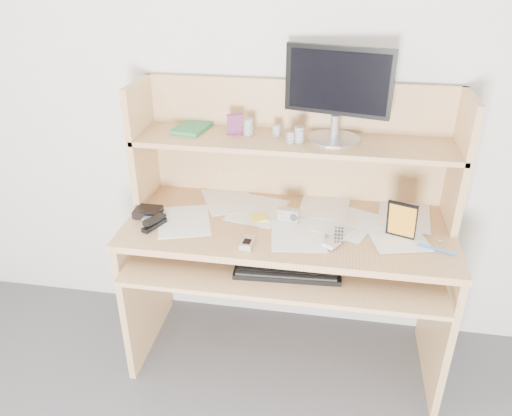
% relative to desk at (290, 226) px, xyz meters
% --- Properties ---
extents(back_wall, '(3.60, 0.04, 2.50)m').
position_rel_desk_xyz_m(back_wall, '(0.00, 0.24, 0.56)').
color(back_wall, beige).
rests_on(back_wall, floor).
extents(desk, '(1.40, 0.70, 1.30)m').
position_rel_desk_xyz_m(desk, '(0.00, 0.00, 0.00)').
color(desk, tan).
rests_on(desk, floor).
extents(paper_clutter, '(1.32, 0.54, 0.01)m').
position_rel_desk_xyz_m(paper_clutter, '(0.00, -0.08, 0.06)').
color(paper_clutter, silver).
rests_on(paper_clutter, desk).
extents(keyboard, '(0.43, 0.17, 0.03)m').
position_rel_desk_xyz_m(keyboard, '(0.02, -0.30, -0.03)').
color(keyboard, black).
rests_on(keyboard, desk).
extents(tv_remote, '(0.13, 0.18, 0.02)m').
position_rel_desk_xyz_m(tv_remote, '(0.22, -0.18, 0.07)').
color(tv_remote, '#ABAAA5').
rests_on(tv_remote, paper_clutter).
extents(flip_phone, '(0.05, 0.09, 0.02)m').
position_rel_desk_xyz_m(flip_phone, '(-0.14, -0.28, 0.07)').
color(flip_phone, silver).
rests_on(flip_phone, paper_clutter).
extents(stapler, '(0.08, 0.13, 0.04)m').
position_rel_desk_xyz_m(stapler, '(-0.56, -0.20, 0.08)').
color(stapler, black).
rests_on(stapler, paper_clutter).
extents(wallet, '(0.12, 0.10, 0.03)m').
position_rel_desk_xyz_m(wallet, '(-0.62, -0.11, 0.08)').
color(wallet, black).
rests_on(wallet, paper_clutter).
extents(sticky_note_pad, '(0.09, 0.09, 0.01)m').
position_rel_desk_xyz_m(sticky_note_pad, '(-0.13, -0.06, 0.06)').
color(sticky_note_pad, gold).
rests_on(sticky_note_pad, desk).
extents(digital_camera, '(0.10, 0.05, 0.06)m').
position_rel_desk_xyz_m(digital_camera, '(-0.00, -0.06, 0.09)').
color(digital_camera, '#A8A9AB').
rests_on(digital_camera, paper_clutter).
extents(game_case, '(0.12, 0.05, 0.17)m').
position_rel_desk_xyz_m(game_case, '(0.46, -0.13, 0.14)').
color(game_case, black).
rests_on(game_case, paper_clutter).
extents(blue_pen, '(0.15, 0.06, 0.01)m').
position_rel_desk_xyz_m(blue_pen, '(0.60, -0.20, 0.07)').
color(blue_pen, blue).
rests_on(blue_pen, paper_clutter).
extents(card_box, '(0.07, 0.04, 0.09)m').
position_rel_desk_xyz_m(card_box, '(-0.26, 0.09, 0.43)').
color(card_box, maroon).
rests_on(card_box, desk).
extents(shelf_book, '(0.16, 0.20, 0.02)m').
position_rel_desk_xyz_m(shelf_book, '(-0.46, 0.11, 0.40)').
color(shelf_book, '#2F7552').
rests_on(shelf_book, desk).
extents(chip_stack_a, '(0.04, 0.04, 0.05)m').
position_rel_desk_xyz_m(chip_stack_a, '(-0.01, 0.02, 0.41)').
color(chip_stack_a, black).
rests_on(chip_stack_a, desk).
extents(chip_stack_b, '(0.06, 0.06, 0.07)m').
position_rel_desk_xyz_m(chip_stack_b, '(-0.20, 0.09, 0.42)').
color(chip_stack_b, white).
rests_on(chip_stack_b, desk).
extents(chip_stack_c, '(0.05, 0.05, 0.05)m').
position_rel_desk_xyz_m(chip_stack_c, '(-0.08, 0.10, 0.41)').
color(chip_stack_c, black).
rests_on(chip_stack_c, desk).
extents(chip_stack_d, '(0.05, 0.05, 0.07)m').
position_rel_desk_xyz_m(chip_stack_d, '(0.02, 0.03, 0.42)').
color(chip_stack_d, white).
rests_on(chip_stack_d, desk).
extents(monitor, '(0.44, 0.22, 0.38)m').
position_rel_desk_xyz_m(monitor, '(0.17, 0.10, 0.59)').
color(monitor, '#ACACB1').
rests_on(monitor, desk).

